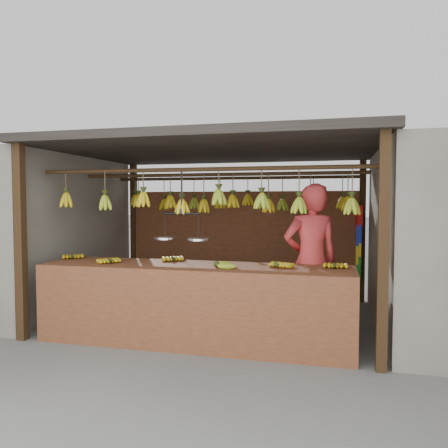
# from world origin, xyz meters

# --- Properties ---
(ground) EXTENTS (80.00, 80.00, 0.00)m
(ground) POSITION_xyz_m (0.00, 0.00, 0.00)
(ground) COLOR #5B5B57
(stall) EXTENTS (4.30, 3.30, 2.40)m
(stall) POSITION_xyz_m (0.00, 0.33, 1.97)
(stall) COLOR black
(stall) RESTS_ON ground
(neighbor_left) EXTENTS (3.00, 3.00, 2.30)m
(neighbor_left) POSITION_xyz_m (-3.60, 0.00, 1.15)
(neighbor_left) COLOR slate
(neighbor_left) RESTS_ON ground
(counter) EXTENTS (3.58, 0.82, 0.96)m
(counter) POSITION_xyz_m (-0.00, -1.23, 0.71)
(counter) COLOR brown
(counter) RESTS_ON ground
(hanging_bananas) EXTENTS (3.63, 2.23, 0.39)m
(hanging_bananas) POSITION_xyz_m (0.01, -0.00, 1.61)
(hanging_bananas) COLOR gold
(hanging_bananas) RESTS_ON ground
(balance_scale) EXTENTS (0.69, 0.30, 0.82)m
(balance_scale) POSITION_xyz_m (-0.19, -1.00, 1.24)
(balance_scale) COLOR black
(balance_scale) RESTS_ON ground
(vendor) EXTENTS (0.79, 0.66, 1.84)m
(vendor) POSITION_xyz_m (1.29, -0.60, 0.92)
(vendor) COLOR #BF3333
(vendor) RESTS_ON ground
(bag_bundles) EXTENTS (0.08, 0.26, 1.14)m
(bag_bundles) POSITION_xyz_m (1.94, 1.35, 0.97)
(bag_bundles) COLOR red
(bag_bundles) RESTS_ON ground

